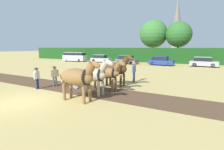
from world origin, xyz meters
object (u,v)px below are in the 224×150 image
at_px(draft_horse_trail_left, 106,73).
at_px(parked_car_left, 101,59).
at_px(church_spire, 177,26).
at_px(parked_van, 75,57).
at_px(farmer_onlooker_left, 37,77).
at_px(tree_left, 179,35).
at_px(farmer_beside_team, 134,70).
at_px(parked_car_center, 161,61).
at_px(draft_horse_lead_right, 94,75).
at_px(plow, 71,84).
at_px(parked_car_center_left, 126,60).
at_px(parked_car_center_right, 204,62).
at_px(farmer_at_plow, 55,75).
at_px(draft_horse_trail_right, 117,68).
at_px(draft_horse_lead_left, 78,77).
at_px(tree_far_left, 153,34).

distance_m(draft_horse_trail_left, parked_car_left, 24.02).
distance_m(church_spire, parked_van, 38.27).
bearing_deg(farmer_onlooker_left, church_spire, 68.71).
bearing_deg(tree_left, farmer_beside_team, -91.59).
height_order(parked_van, parked_car_center, parked_van).
xyz_separation_m(draft_horse_lead_right, plow, (-2.71, 0.95, -1.02)).
bearing_deg(farmer_beside_team, parked_car_center_left, 109.39).
distance_m(parked_car_center_left, parked_car_center_right, 13.01).
bearing_deg(parked_car_center_right, draft_horse_trail_left, -103.00).
bearing_deg(farmer_onlooker_left, parked_car_center_right, 45.10).
distance_m(parked_car_left, parked_car_center, 12.52).
bearing_deg(parked_car_center_left, parked_car_center_right, 9.16).
bearing_deg(farmer_at_plow, parked_car_left, 137.59).
height_order(parked_car_center_left, parked_car_center, parked_car_center_left).
bearing_deg(parked_car_center_left, draft_horse_trail_left, -66.77).
bearing_deg(farmer_onlooker_left, draft_horse_trail_left, 5.23).
xyz_separation_m(parked_car_center, parked_car_center_right, (6.62, 0.67, 0.00)).
height_order(draft_horse_trail_right, parked_van, draft_horse_trail_right).
bearing_deg(farmer_at_plow, draft_horse_trail_right, 55.01).
bearing_deg(tree_left, parked_car_center_right, -64.48).
relative_size(plow, parked_car_center, 0.40).
relative_size(draft_horse_trail_right, parked_car_left, 0.64).
xyz_separation_m(church_spire, parked_van, (-17.17, -32.91, -9.29)).
relative_size(farmer_onlooker_left, parked_car_center_left, 0.38).
bearing_deg(draft_horse_lead_right, parked_car_center_right, 76.31).
relative_size(plow, parked_car_center_right, 0.40).
bearing_deg(church_spire, parked_van, -117.56).
height_order(draft_horse_lead_right, parked_van, draft_horse_lead_right).
bearing_deg(draft_horse_lead_right, draft_horse_trail_left, 90.13).
relative_size(draft_horse_lead_left, parked_car_center, 0.69).
xyz_separation_m(church_spire, farmer_at_plow, (-2.84, -53.66, -9.38)).
distance_m(tree_far_left, draft_horse_trail_left, 32.41).
bearing_deg(farmer_at_plow, parked_car_center_right, 89.45).
distance_m(draft_horse_lead_right, draft_horse_trail_left, 1.56).
height_order(draft_horse_lead_right, parked_car_center_right, draft_horse_lead_right).
distance_m(draft_horse_lead_left, parked_car_center, 22.94).
xyz_separation_m(tree_far_left, farmer_at_plow, (-0.12, -32.55, -5.34)).
bearing_deg(tree_left, plow, -97.88).
bearing_deg(farmer_onlooker_left, tree_far_left, 71.11).
height_order(tree_far_left, tree_left, tree_far_left).
bearing_deg(parked_car_center_right, parked_car_center_left, -171.26).
relative_size(draft_horse_lead_right, farmer_onlooker_left, 1.68).
bearing_deg(plow, parked_car_left, 117.85).
height_order(tree_left, parked_car_center_left, tree_left).
distance_m(farmer_onlooker_left, parked_car_center, 22.42).
distance_m(parked_car_center_left, parked_car_center, 6.37).
relative_size(farmer_beside_team, farmer_onlooker_left, 1.11).
xyz_separation_m(tree_far_left, farmer_beside_team, (5.00, -28.09, -5.21)).
bearing_deg(parked_car_center, draft_horse_lead_right, -86.85).
xyz_separation_m(tree_far_left, draft_horse_trail_left, (4.16, -31.75, -5.00)).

